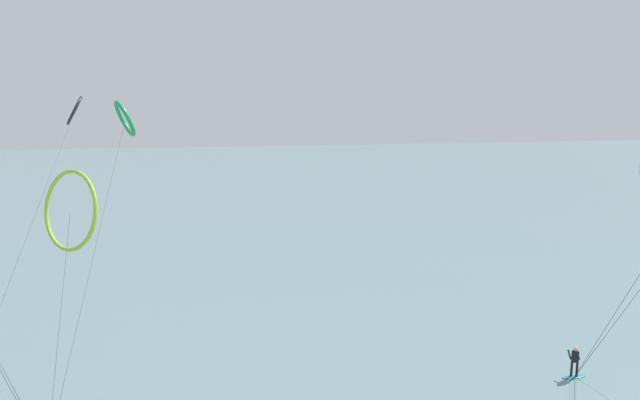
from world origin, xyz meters
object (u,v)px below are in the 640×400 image
surfer_teal (574,364)px  kite_charcoal (74,111)px  kite_lime (70,211)px  kite_emerald (125,119)px

surfer_teal → kite_charcoal: kite_charcoal is taller
surfer_teal → kite_lime: bearing=-6.3°
surfer_teal → kite_emerald: (-24.13, 24.67, 12.60)m
surfer_teal → kite_lime: size_ratio=0.12×
kite_charcoal → kite_lime: kite_charcoal is taller
kite_charcoal → kite_emerald: size_ratio=2.04×
surfer_teal → kite_lime: kite_lime is taller
surfer_teal → kite_lime: (-26.48, 12.02, 7.36)m
kite_charcoal → kite_emerald: (7.22, -21.18, -0.57)m
surfer_teal → kite_charcoal: bearing=-37.5°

